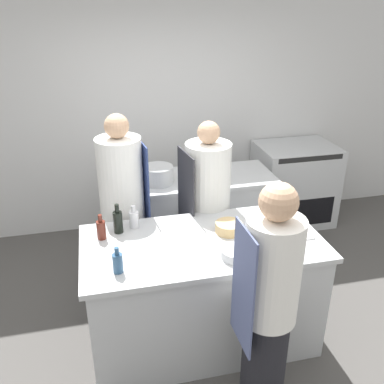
{
  "coord_description": "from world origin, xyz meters",
  "views": [
    {
      "loc": [
        -0.71,
        -2.68,
        2.63
      ],
      "look_at": [
        0.0,
        0.35,
        1.18
      ],
      "focal_mm": 40.0,
      "sensor_mm": 36.0,
      "label": 1
    }
  ],
  "objects": [
    {
      "name": "ground_plane",
      "position": [
        0.0,
        0.0,
        0.0
      ],
      "size": [
        16.0,
        16.0,
        0.0
      ],
      "primitive_type": "plane",
      "color": "#4C4947"
    },
    {
      "name": "wall_back",
      "position": [
        0.0,
        2.13,
        1.4
      ],
      "size": [
        8.0,
        0.06,
        2.8
      ],
      "color": "silver",
      "rests_on": "ground_plane"
    },
    {
      "name": "pass_counter",
      "position": [
        0.23,
        1.21,
        0.47
      ],
      "size": [
        1.64,
        0.68,
        0.93
      ],
      "color": "#B7BABC",
      "rests_on": "ground_plane"
    },
    {
      "name": "bottle_vinegar",
      "position": [
        -0.61,
        0.28,
        1.03
      ],
      "size": [
        0.07,
        0.07,
        0.24
      ],
      "color": "black",
      "rests_on": "prep_counter"
    },
    {
      "name": "chef_at_prep_near",
      "position": [
        0.23,
        -0.74,
        0.86
      ],
      "size": [
        0.36,
        0.35,
        1.7
      ],
      "rotation": [
        0.0,
        0.0,
        1.6
      ],
      "color": "black",
      "rests_on": "ground_plane"
    },
    {
      "name": "prep_counter",
      "position": [
        0.0,
        0.0,
        0.47
      ],
      "size": [
        1.82,
        0.92,
        0.93
      ],
      "color": "#B7BABC",
      "rests_on": "ground_plane"
    },
    {
      "name": "oven_range",
      "position": [
        1.62,
        1.73,
        0.5
      ],
      "size": [
        0.92,
        0.69,
        0.99
      ],
      "color": "#B7BABC",
      "rests_on": "ground_plane"
    },
    {
      "name": "bowl_prep_small",
      "position": [
        0.18,
        -0.27,
        0.97
      ],
      "size": [
        0.22,
        0.22,
        0.07
      ],
      "color": "#B7BABC",
      "rests_on": "prep_counter"
    },
    {
      "name": "cup",
      "position": [
        0.61,
        -0.28,
        0.98
      ],
      "size": [
        0.08,
        0.08,
        0.1
      ],
      "color": "white",
      "rests_on": "prep_counter"
    },
    {
      "name": "bottle_wine",
      "position": [
        -0.48,
        0.33,
        1.01
      ],
      "size": [
        0.08,
        0.08,
        0.19
      ],
      "color": "silver",
      "rests_on": "prep_counter"
    },
    {
      "name": "bottle_olive_oil",
      "position": [
        -0.74,
        0.21,
        1.01
      ],
      "size": [
        0.07,
        0.07,
        0.2
      ],
      "color": "#5B2319",
      "rests_on": "prep_counter"
    },
    {
      "name": "chef_at_pass_far",
      "position": [
        0.2,
        0.61,
        0.84
      ],
      "size": [
        0.43,
        0.42,
        1.69
      ],
      "rotation": [
        0.0,
        0.0,
        1.71
      ],
      "color": "black",
      "rests_on": "ground_plane"
    },
    {
      "name": "chef_at_stove",
      "position": [
        -0.54,
        0.71,
        0.88
      ],
      "size": [
        0.42,
        0.4,
        1.77
      ],
      "rotation": [
        0.0,
        0.0,
        -1.44
      ],
      "color": "black",
      "rests_on": "ground_plane"
    },
    {
      "name": "stockpot",
      "position": [
        -0.15,
        1.17,
        1.02
      ],
      "size": [
        0.3,
        0.3,
        0.17
      ],
      "color": "#B7BABC",
      "rests_on": "pass_counter"
    },
    {
      "name": "bowl_mixing_large",
      "position": [
        0.23,
        0.08,
        0.97
      ],
      "size": [
        0.21,
        0.21,
        0.08
      ],
      "color": "tan",
      "rests_on": "prep_counter"
    },
    {
      "name": "cutting_board",
      "position": [
        0.68,
        -0.07,
        0.94
      ],
      "size": [
        0.32,
        0.2,
        0.01
      ],
      "color": "white",
      "rests_on": "prep_counter"
    },
    {
      "name": "bottle_cooking_oil",
      "position": [
        0.35,
        -0.31,
        1.04
      ],
      "size": [
        0.07,
        0.07,
        0.26
      ],
      "color": "#B2A84C",
      "rests_on": "prep_counter"
    },
    {
      "name": "bottle_sauce",
      "position": [
        -0.65,
        -0.26,
        1.01
      ],
      "size": [
        0.07,
        0.07,
        0.19
      ],
      "color": "#2D5175",
      "rests_on": "prep_counter"
    }
  ]
}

